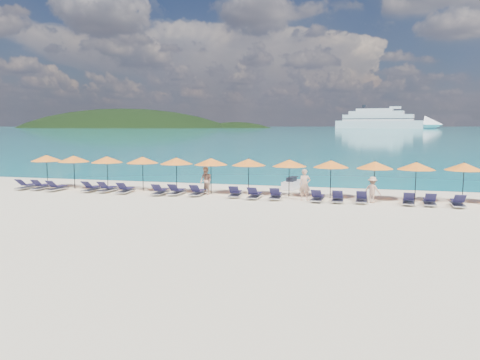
# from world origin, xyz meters

# --- Properties ---
(ground) EXTENTS (1400.00, 1400.00, 0.00)m
(ground) POSITION_xyz_m (0.00, 0.00, 0.00)
(ground) COLOR beige
(sea) EXTENTS (1600.00, 1300.00, 0.01)m
(sea) POSITION_xyz_m (0.00, 660.00, 0.01)
(sea) COLOR #1FA9B2
(sea) RESTS_ON ground
(headland_main) EXTENTS (374.00, 242.00, 126.50)m
(headland_main) POSITION_xyz_m (-300.00, 540.00, -38.00)
(headland_main) COLOR black
(headland_main) RESTS_ON ground
(headland_small) EXTENTS (162.00, 126.00, 85.50)m
(headland_small) POSITION_xyz_m (-150.00, 560.00, -35.00)
(headland_small) COLOR black
(headland_small) RESTS_ON ground
(cruise_ship) EXTENTS (115.27, 42.14, 31.75)m
(cruise_ship) POSITION_xyz_m (35.25, 526.38, 8.26)
(cruise_ship) COLOR silver
(cruise_ship) RESTS_ON ground
(jetski) EXTENTS (1.22, 2.31, 0.78)m
(jetski) POSITION_xyz_m (2.12, 8.88, 0.32)
(jetski) COLOR silver
(jetski) RESTS_ON ground
(beachgoer_a) EXTENTS (0.76, 0.61, 1.80)m
(beachgoer_a) POSITION_xyz_m (3.52, 4.08, 0.90)
(beachgoer_a) COLOR tan
(beachgoer_a) RESTS_ON ground
(beachgoer_b) EXTENTS (0.96, 0.86, 1.72)m
(beachgoer_b) POSITION_xyz_m (-2.65, 4.83, 0.86)
(beachgoer_b) COLOR tan
(beachgoer_b) RESTS_ON ground
(beachgoer_c) EXTENTS (1.04, 0.79, 1.46)m
(beachgoer_c) POSITION_xyz_m (7.23, 4.23, 0.73)
(beachgoer_c) COLOR tan
(beachgoer_c) RESTS_ON ground
(umbrella_0) EXTENTS (2.10, 2.10, 2.28)m
(umbrella_0) POSITION_xyz_m (-14.34, 5.36, 2.02)
(umbrella_0) COLOR black
(umbrella_0) RESTS_ON ground
(umbrella_1) EXTENTS (2.10, 2.10, 2.28)m
(umbrella_1) POSITION_xyz_m (-12.12, 5.23, 2.02)
(umbrella_1) COLOR black
(umbrella_1) RESTS_ON ground
(umbrella_2) EXTENTS (2.10, 2.10, 2.28)m
(umbrella_2) POSITION_xyz_m (-9.65, 5.26, 2.02)
(umbrella_2) COLOR black
(umbrella_2) RESTS_ON ground
(umbrella_3) EXTENTS (2.10, 2.10, 2.28)m
(umbrella_3) POSITION_xyz_m (-7.18, 5.44, 2.02)
(umbrella_3) COLOR black
(umbrella_3) RESTS_ON ground
(umbrella_4) EXTENTS (2.10, 2.10, 2.28)m
(umbrella_4) POSITION_xyz_m (-4.77, 5.30, 2.02)
(umbrella_4) COLOR black
(umbrella_4) RESTS_ON ground
(umbrella_5) EXTENTS (2.10, 2.10, 2.28)m
(umbrella_5) POSITION_xyz_m (-2.46, 5.29, 2.02)
(umbrella_5) COLOR black
(umbrella_5) RESTS_ON ground
(umbrella_6) EXTENTS (2.10, 2.10, 2.28)m
(umbrella_6) POSITION_xyz_m (-0.08, 5.42, 2.02)
(umbrella_6) COLOR black
(umbrella_6) RESTS_ON ground
(umbrella_7) EXTENTS (2.10, 2.10, 2.28)m
(umbrella_7) POSITION_xyz_m (2.42, 5.40, 2.02)
(umbrella_7) COLOR black
(umbrella_7) RESTS_ON ground
(umbrella_8) EXTENTS (2.10, 2.10, 2.28)m
(umbrella_8) POSITION_xyz_m (4.88, 5.34, 2.02)
(umbrella_8) COLOR black
(umbrella_8) RESTS_ON ground
(umbrella_9) EXTENTS (2.10, 2.10, 2.28)m
(umbrella_9) POSITION_xyz_m (7.34, 5.18, 2.02)
(umbrella_9) COLOR black
(umbrella_9) RESTS_ON ground
(umbrella_10) EXTENTS (2.10, 2.10, 2.28)m
(umbrella_10) POSITION_xyz_m (9.56, 5.21, 2.02)
(umbrella_10) COLOR black
(umbrella_10) RESTS_ON ground
(umbrella_11) EXTENTS (2.10, 2.10, 2.28)m
(umbrella_11) POSITION_xyz_m (12.05, 5.45, 2.02)
(umbrella_11) COLOR black
(umbrella_11) RESTS_ON ground
(lounger_0) EXTENTS (0.74, 1.74, 0.66)m
(lounger_0) POSITION_xyz_m (-15.01, 4.11, 0.24)
(lounger_0) COLOR silver
(lounger_0) RESTS_ON ground
(lounger_1) EXTENTS (0.70, 1.73, 0.66)m
(lounger_1) POSITION_xyz_m (-13.91, 4.15, 0.24)
(lounger_1) COLOR silver
(lounger_1) RESTS_ON ground
(lounger_2) EXTENTS (0.69, 1.72, 0.66)m
(lounger_2) POSITION_xyz_m (-12.59, 3.95, 0.24)
(lounger_2) COLOR silver
(lounger_2) RESTS_ON ground
(lounger_3) EXTENTS (0.72, 1.73, 0.66)m
(lounger_3) POSITION_xyz_m (-10.14, 4.17, 0.24)
(lounger_3) COLOR silver
(lounger_3) RESTS_ON ground
(lounger_4) EXTENTS (0.69, 1.72, 0.66)m
(lounger_4) POSITION_xyz_m (-9.08, 4.23, 0.24)
(lounger_4) COLOR silver
(lounger_4) RESTS_ON ground
(lounger_5) EXTENTS (0.73, 1.74, 0.66)m
(lounger_5) POSITION_xyz_m (-7.74, 4.08, 0.24)
(lounger_5) COLOR silver
(lounger_5) RESTS_ON ground
(lounger_6) EXTENTS (0.68, 1.72, 0.66)m
(lounger_6) POSITION_xyz_m (-5.33, 3.98, 0.24)
(lounger_6) COLOR silver
(lounger_6) RESTS_ON ground
(lounger_7) EXTENTS (0.66, 1.71, 0.66)m
(lounger_7) POSITION_xyz_m (-4.34, 4.23, 0.24)
(lounger_7) COLOR silver
(lounger_7) RESTS_ON ground
(lounger_8) EXTENTS (0.62, 1.70, 0.66)m
(lounger_8) POSITION_xyz_m (-2.98, 4.24, 0.24)
(lounger_8) COLOR silver
(lounger_8) RESTS_ON ground
(lounger_9) EXTENTS (0.78, 1.75, 0.66)m
(lounger_9) POSITION_xyz_m (-0.62, 4.29, 0.24)
(lounger_9) COLOR silver
(lounger_9) RESTS_ON ground
(lounger_10) EXTENTS (0.65, 1.71, 0.66)m
(lounger_10) POSITION_xyz_m (0.62, 4.01, 0.24)
(lounger_10) COLOR silver
(lounger_10) RESTS_ON ground
(lounger_11) EXTENTS (0.73, 1.74, 0.66)m
(lounger_11) POSITION_xyz_m (1.85, 4.08, 0.24)
(lounger_11) COLOR silver
(lounger_11) RESTS_ON ground
(lounger_12) EXTENTS (0.72, 1.73, 0.66)m
(lounger_12) POSITION_xyz_m (4.27, 3.91, 0.24)
(lounger_12) COLOR silver
(lounger_12) RESTS_ON ground
(lounger_13) EXTENTS (0.64, 1.71, 0.66)m
(lounger_13) POSITION_xyz_m (5.37, 3.96, 0.24)
(lounger_13) COLOR silver
(lounger_13) RESTS_ON ground
(lounger_14) EXTENTS (0.66, 1.71, 0.66)m
(lounger_14) POSITION_xyz_m (6.67, 4.08, 0.24)
(lounger_14) COLOR silver
(lounger_14) RESTS_ON ground
(lounger_15) EXTENTS (0.76, 1.75, 0.66)m
(lounger_15) POSITION_xyz_m (9.12, 4.09, 0.24)
(lounger_15) COLOR silver
(lounger_15) RESTS_ON ground
(lounger_16) EXTENTS (0.70, 1.73, 0.66)m
(lounger_16) POSITION_xyz_m (10.18, 4.08, 0.24)
(lounger_16) COLOR silver
(lounger_16) RESTS_ON ground
(lounger_17) EXTENTS (0.66, 1.71, 0.66)m
(lounger_17) POSITION_xyz_m (11.55, 3.99, 0.24)
(lounger_17) COLOR silver
(lounger_17) RESTS_ON ground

